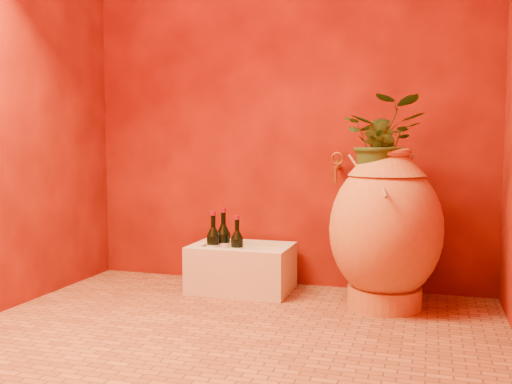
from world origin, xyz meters
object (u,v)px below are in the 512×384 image
(wine_bottle_b, at_px, (223,245))
(wine_bottle_c, at_px, (237,249))
(wine_bottle_a, at_px, (213,247))
(stone_basin, at_px, (242,269))
(amphora, at_px, (386,229))
(wall_tap, at_px, (337,166))

(wine_bottle_b, xyz_separation_m, wine_bottle_c, (0.10, -0.04, -0.01))
(wine_bottle_a, bearing_deg, stone_basin, 27.17)
(wine_bottle_a, bearing_deg, amphora, -1.36)
(stone_basin, relative_size, wall_tap, 3.29)
(wine_bottle_c, bearing_deg, wine_bottle_a, -175.97)
(amphora, distance_m, wine_bottle_a, 1.00)
(amphora, height_order, wine_bottle_a, amphora)
(wine_bottle_c, distance_m, wall_tap, 0.76)
(amphora, height_order, stone_basin, amphora)
(amphora, height_order, wall_tap, amphora)
(stone_basin, xyz_separation_m, wine_bottle_a, (-0.15, -0.08, 0.14))
(amphora, bearing_deg, stone_basin, 173.20)
(wall_tap, bearing_deg, wine_bottle_a, -161.01)
(wine_bottle_b, height_order, wall_tap, wall_tap)
(amphora, relative_size, wine_bottle_a, 2.59)
(amphora, xyz_separation_m, wine_bottle_a, (-0.99, 0.02, -0.16))
(stone_basin, height_order, wine_bottle_a, wine_bottle_a)
(amphora, xyz_separation_m, stone_basin, (-0.84, 0.10, -0.29))
(stone_basin, distance_m, wine_bottle_a, 0.22)
(wine_bottle_a, xyz_separation_m, wine_bottle_c, (0.14, 0.01, -0.01))
(amphora, bearing_deg, wine_bottle_c, 177.71)
(amphora, xyz_separation_m, wine_bottle_b, (-0.94, 0.08, -0.15))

